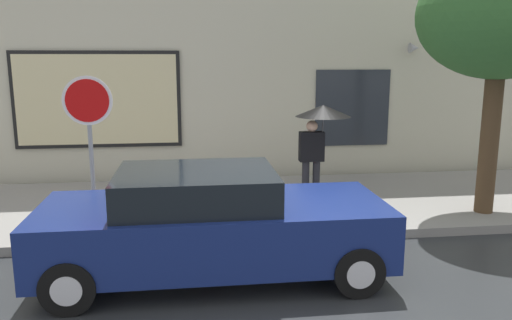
% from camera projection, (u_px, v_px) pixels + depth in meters
% --- Properties ---
extents(ground_plane, '(60.00, 60.00, 0.00)m').
position_uv_depth(ground_plane, '(274.00, 271.00, 7.03)').
color(ground_plane, '#282B2D').
extents(sidewalk, '(20.00, 4.00, 0.15)m').
position_uv_depth(sidewalk, '(249.00, 205.00, 9.93)').
color(sidewalk, gray).
rests_on(sidewalk, ground).
extents(building_facade, '(20.00, 0.67, 7.00)m').
position_uv_depth(building_facade, '(235.00, 31.00, 11.68)').
color(building_facade, beige).
rests_on(building_facade, ground).
extents(parked_car, '(4.51, 1.90, 1.45)m').
position_uv_depth(parked_car, '(211.00, 224.00, 6.75)').
color(parked_car, navy).
rests_on(parked_car, ground).
extents(fire_hydrant, '(0.30, 0.44, 0.72)m').
position_uv_depth(fire_hydrant, '(209.00, 204.00, 8.47)').
color(fire_hydrant, red).
rests_on(fire_hydrant, sidewalk).
extents(pedestrian_with_umbrella, '(1.04, 1.04, 1.86)m').
position_uv_depth(pedestrian_with_umbrella, '(320.00, 124.00, 9.63)').
color(pedestrian_with_umbrella, black).
rests_on(pedestrian_with_umbrella, sidewalk).
extents(street_tree, '(2.84, 2.41, 4.48)m').
position_uv_depth(street_tree, '(510.00, 22.00, 8.53)').
color(street_tree, '#4C3823').
rests_on(street_tree, sidewalk).
extents(stop_sign, '(0.76, 0.10, 2.46)m').
position_uv_depth(stop_sign, '(89.00, 123.00, 7.93)').
color(stop_sign, gray).
rests_on(stop_sign, sidewalk).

